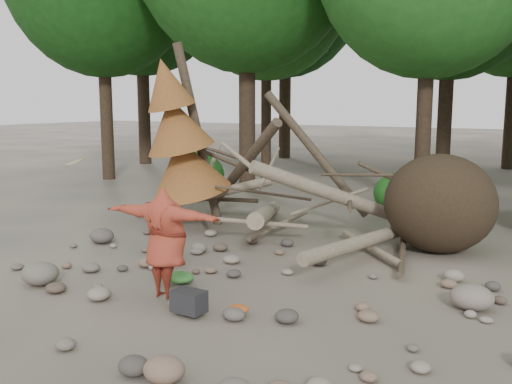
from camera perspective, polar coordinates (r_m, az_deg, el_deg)
The scene contains 13 objects.
ground at distance 9.24m, azimuth -4.82°, elevation -9.88°, with size 120.00×120.00×0.00m, color #514C44.
deadfall_pile at distance 11.95m, azimuth 15.11°, elevation -1.10°, with size 8.55×5.24×3.30m.
dead_conifer at distance 13.34m, azimuth -7.61°, elevation 5.18°, with size 2.06×2.16×4.35m.
bush_left at distance 17.95m, azimuth -6.05°, elevation 1.73°, with size 1.80×1.80×1.44m, color #174C14.
bush_mid at distance 15.72m, azimuth 14.19°, elevation -0.13°, with size 1.40×1.40×1.12m, color #20611C.
frisbee_thrower at distance 8.63m, azimuth -9.06°, elevation -5.04°, with size 2.70×0.79×2.07m.
backpack at distance 8.24m, azimuth -6.72°, elevation -11.18°, with size 0.46×0.31×0.31m, color black.
cloth_green at distance 9.55m, azimuth -7.59°, elevation -8.73°, with size 0.48×0.40×0.18m, color #306E2C.
cloth_orange at distance 8.22m, azimuth -1.73°, elevation -11.90°, with size 0.30×0.25×0.11m, color #AE4A1D.
boulder_front_left at distance 10.12m, azimuth -20.79°, elevation -7.62°, with size 0.64×0.58×0.38m, color #6D675B.
boulder_front_right at distance 6.50m, azimuth -9.18°, elevation -17.12°, with size 0.47×0.42×0.28m, color #826451.
boulder_mid_right at distance 8.96m, azimuth 20.78°, elevation -9.81°, with size 0.62×0.56×0.37m, color gray.
boulder_mid_left at distance 12.61m, azimuth -15.17°, elevation -4.24°, with size 0.54×0.49×0.32m, color #59504B.
Camera 1 is at (5.05, -7.14, 2.99)m, focal length 40.00 mm.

